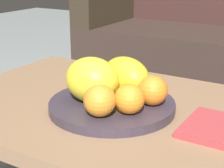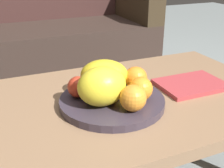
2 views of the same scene
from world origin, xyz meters
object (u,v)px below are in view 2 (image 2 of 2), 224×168
object	(u,v)px
banana_bunch	(106,82)
melon_smaller_beside	(104,75)
couch	(37,38)
fruit_bowl	(112,101)
orange_right	(133,98)
coffee_table	(122,108)
magazine	(191,84)
orange_left	(135,78)
orange_front	(141,89)
melon_large_front	(102,86)
apple_front	(78,87)

from	to	relation	value
banana_bunch	melon_smaller_beside	bearing A→B (deg)	151.26
couch	melon_smaller_beside	bearing A→B (deg)	-88.88
fruit_bowl	banana_bunch	size ratio (longest dim) A/B	2.13
melon_smaller_beside	orange_right	bearing A→B (deg)	-82.59
couch	coffee_table	bearing A→B (deg)	-86.65
melon_smaller_beside	magazine	distance (m)	0.34
orange_left	melon_smaller_beside	bearing A→B (deg)	160.43
orange_front	orange_left	distance (m)	0.09
melon_large_front	melon_smaller_beside	bearing A→B (deg)	64.44
melon_smaller_beside	apple_front	world-z (taller)	melon_smaller_beside
fruit_bowl	orange_front	xyz separation A→B (m)	(0.08, -0.05, 0.05)
orange_left	orange_right	world-z (taller)	same
coffee_table	orange_front	size ratio (longest dim) A/B	14.94
melon_smaller_beside	apple_front	bearing A→B (deg)	-168.81
orange_right	couch	bearing A→B (deg)	91.87
couch	melon_large_front	xyz separation A→B (m)	(-0.02, -1.39, 0.18)
banana_bunch	magazine	size ratio (longest dim) A/B	0.65
fruit_bowl	orange_right	xyz separation A→B (m)	(0.02, -0.10, 0.05)
couch	orange_right	xyz separation A→B (m)	(0.05, -1.46, 0.16)
orange_right	orange_front	bearing A→B (deg)	43.65
magazine	banana_bunch	bearing A→B (deg)	171.12
fruit_bowl	magazine	xyz separation A→B (m)	(0.34, 0.02, -0.00)
coffee_table	fruit_bowl	distance (m)	0.08
orange_left	magazine	bearing A→B (deg)	-5.00
orange_left	fruit_bowl	bearing A→B (deg)	-160.64
orange_front	apple_front	bearing A→B (deg)	150.41
melon_smaller_beside	banana_bunch	bearing A→B (deg)	-28.74
couch	magazine	bearing A→B (deg)	-75.09
magazine	melon_large_front	bearing A→B (deg)	-172.96
coffee_table	couch	size ratio (longest dim) A/B	0.68
coffee_table	orange_right	size ratio (longest dim) A/B	14.20
couch	magazine	world-z (taller)	couch
melon_smaller_beside	banana_bunch	size ratio (longest dim) A/B	1.01
melon_large_front	melon_smaller_beside	size ratio (longest dim) A/B	0.94
coffee_table	melon_large_front	distance (m)	0.17
couch	orange_left	distance (m)	1.34
coffee_table	apple_front	xyz separation A→B (m)	(-0.15, 0.02, 0.10)
orange_left	orange_front	bearing A→B (deg)	-106.41
orange_left	orange_right	xyz separation A→B (m)	(-0.08, -0.14, 0.00)
fruit_bowl	orange_left	bearing A→B (deg)	19.36
melon_smaller_beside	magazine	xyz separation A→B (m)	(0.33, -0.06, -0.07)
orange_front	banana_bunch	bearing A→B (deg)	121.32
melon_smaller_beside	banana_bunch	xyz separation A→B (m)	(0.01, -0.00, -0.03)
orange_left	banana_bunch	world-z (taller)	orange_left
banana_bunch	orange_right	bearing A→B (deg)	-84.31
couch	fruit_bowl	size ratio (longest dim) A/B	4.89
coffee_table	fruit_bowl	world-z (taller)	fruit_bowl
fruit_bowl	banana_bunch	world-z (taller)	banana_bunch
orange_left	orange_right	bearing A→B (deg)	-120.21
couch	banana_bunch	xyz separation A→B (m)	(0.03, -1.29, 0.15)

